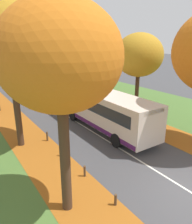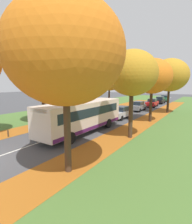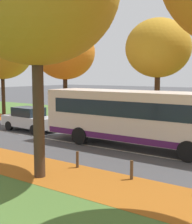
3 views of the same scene
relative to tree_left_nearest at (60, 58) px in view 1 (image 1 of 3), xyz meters
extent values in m
plane|color=#424244|center=(5.30, -2.41, -6.30)|extent=(160.00, 160.00, 0.00)
cube|color=#9E5619|center=(0.70, 11.59, -6.29)|extent=(2.80, 60.00, 0.00)
cube|color=#476B2D|center=(14.50, 17.59, -6.30)|extent=(12.00, 90.00, 0.01)
cube|color=#9E5619|center=(9.90, 11.59, -6.29)|extent=(2.80, 60.00, 0.00)
cube|color=silver|center=(5.30, 17.59, -6.30)|extent=(0.12, 80.00, 0.01)
cylinder|color=#422D1E|center=(0.00, 0.00, -3.95)|extent=(0.42, 0.42, 4.70)
ellipsoid|color=orange|center=(0.00, 0.00, 0.04)|extent=(4.37, 4.37, 3.94)
cylinder|color=#422D1E|center=(0.04, 7.05, -3.99)|extent=(0.42, 0.42, 4.62)
ellipsoid|color=#B27F1E|center=(0.04, 7.05, 0.58)|extent=(6.03, 6.03, 5.43)
cylinder|color=#422D1E|center=(10.93, 7.26, -4.32)|extent=(0.36, 0.36, 3.97)
ellipsoid|color=#B27F1E|center=(10.93, 7.26, -0.75)|extent=(4.22, 4.22, 3.80)
cylinder|color=#382619|center=(10.48, 14.81, -4.39)|extent=(0.34, 0.34, 3.81)
ellipsoid|color=orange|center=(10.48, 14.81, -0.74)|extent=(4.67, 4.67, 4.20)
cylinder|color=#382619|center=(10.91, 22.96, -4.37)|extent=(0.35, 0.35, 3.85)
ellipsoid|color=#B27F1E|center=(10.91, 22.96, -0.32)|extent=(5.69, 5.69, 5.12)
cylinder|color=#4C3823|center=(1.80, -1.05, -6.02)|extent=(0.12, 0.12, 0.55)
cylinder|color=#4C3823|center=(1.77, 1.50, -5.99)|extent=(0.12, 0.12, 0.62)
cylinder|color=#4C3823|center=(1.76, 4.05, -5.94)|extent=(0.12, 0.12, 0.73)
cylinder|color=#4C3823|center=(1.76, 6.61, -5.95)|extent=(0.12, 0.12, 0.70)
cube|color=beige|center=(6.44, 6.38, -4.57)|extent=(2.51, 10.40, 2.50)
cube|color=#19232D|center=(6.44, 1.24, -4.22)|extent=(2.30, 0.10, 1.30)
cube|color=#19232D|center=(6.44, 6.38, -4.17)|extent=(2.55, 9.15, 0.80)
cube|color=#4C1951|center=(6.44, 6.38, -5.64)|extent=(2.53, 10.19, 0.32)
cube|color=yellow|center=(6.44, 1.22, -3.50)|extent=(1.75, 0.08, 0.28)
cylinder|color=black|center=(7.63, 3.15, -5.82)|extent=(0.30, 0.96, 0.96)
cylinder|color=black|center=(5.25, 3.16, -5.82)|extent=(0.30, 0.96, 0.96)
cylinder|color=black|center=(7.63, 9.24, -5.82)|extent=(0.30, 0.96, 0.96)
cylinder|color=black|center=(5.26, 9.24, -5.82)|extent=(0.30, 0.96, 0.96)
cube|color=#B7BABF|center=(6.58, 14.63, -5.63)|extent=(1.88, 4.27, 0.70)
cube|color=#19232D|center=(6.58, 14.78, -4.98)|extent=(1.53, 2.08, 0.60)
cylinder|color=black|center=(7.30, 13.30, -5.98)|extent=(0.25, 0.65, 0.64)
cylinder|color=black|center=(5.74, 13.37, -5.98)|extent=(0.25, 0.65, 0.64)
cylinder|color=black|center=(7.41, 15.90, -5.98)|extent=(0.25, 0.65, 0.64)
cylinder|color=black|center=(5.85, 15.97, -5.98)|extent=(0.25, 0.65, 0.64)
cube|color=slate|center=(6.17, 22.31, -5.63)|extent=(1.76, 4.22, 0.70)
cube|color=#19232D|center=(6.17, 22.46, -4.98)|extent=(1.47, 2.04, 0.60)
cylinder|color=black|center=(6.97, 21.02, -5.98)|extent=(0.23, 0.64, 0.64)
cylinder|color=black|center=(5.41, 21.00, -5.98)|extent=(0.23, 0.64, 0.64)
cylinder|color=black|center=(6.93, 23.63, -5.98)|extent=(0.23, 0.64, 0.64)
cylinder|color=black|center=(5.37, 23.60, -5.98)|extent=(0.23, 0.64, 0.64)
cube|color=#B21919|center=(6.73, 29.03, -5.63)|extent=(1.82, 4.25, 0.70)
cube|color=#19232D|center=(6.73, 29.18, -4.98)|extent=(1.50, 2.06, 0.60)
cylinder|color=black|center=(7.55, 27.76, -5.98)|extent=(0.24, 0.65, 0.64)
cylinder|color=black|center=(5.99, 27.71, -5.98)|extent=(0.24, 0.65, 0.64)
cylinder|color=black|center=(7.48, 30.36, -5.98)|extent=(0.24, 0.65, 0.64)
cylinder|color=black|center=(5.91, 30.31, -5.98)|extent=(0.24, 0.65, 0.64)
cube|color=black|center=(6.70, 35.73, -5.63)|extent=(1.77, 4.23, 0.70)
cube|color=#19232D|center=(6.70, 35.88, -4.98)|extent=(1.48, 2.04, 0.60)
cylinder|color=black|center=(7.51, 34.44, -5.98)|extent=(0.23, 0.64, 0.64)
cylinder|color=black|center=(5.94, 34.41, -5.98)|extent=(0.23, 0.64, 0.64)
cylinder|color=black|center=(7.46, 37.04, -5.98)|extent=(0.23, 0.64, 0.64)
cylinder|color=black|center=(5.90, 37.01, -5.98)|extent=(0.23, 0.64, 0.64)
cube|color=#1E6038|center=(6.45, 41.85, -5.63)|extent=(1.86, 4.26, 0.70)
cube|color=#19232D|center=(6.45, 42.00, -4.98)|extent=(1.52, 2.07, 0.60)
cylinder|color=black|center=(7.28, 40.58, -5.98)|extent=(0.24, 0.65, 0.64)
cylinder|color=black|center=(5.72, 40.52, -5.98)|extent=(0.24, 0.65, 0.64)
cylinder|color=black|center=(7.18, 43.18, -5.98)|extent=(0.24, 0.65, 0.64)
camera|label=1|loc=(-3.23, -7.01, 0.62)|focal=35.00mm
camera|label=2|loc=(16.52, -6.74, -1.59)|focal=28.00mm
camera|label=3|loc=(-8.05, -1.31, -2.45)|focal=50.00mm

